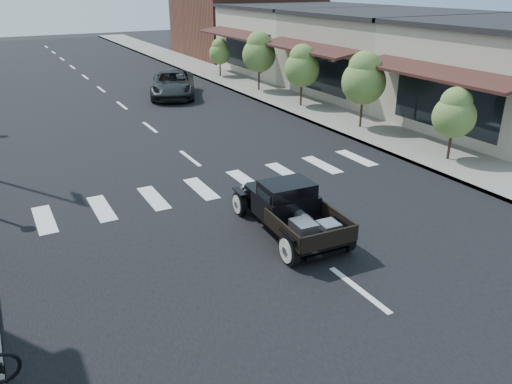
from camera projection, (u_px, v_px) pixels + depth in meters
name	position (u px, v px, depth m)	size (l,w,h in m)	color
ground	(287.00, 234.00, 13.36)	(120.00, 120.00, 0.00)	black
road	(132.00, 114.00, 25.49)	(14.00, 80.00, 0.02)	black
road_markings	(164.00, 139.00, 21.45)	(12.00, 60.00, 0.06)	silver
sidewalk_right	(275.00, 96.00, 29.21)	(3.00, 80.00, 0.15)	gray
storefront_mid	(387.00, 54.00, 29.60)	(10.00, 9.00, 4.50)	#A99E8E
storefront_far	(303.00, 40.00, 36.88)	(10.00, 9.00, 4.50)	beige
far_building_right	(246.00, 15.00, 44.70)	(11.00, 10.00, 7.00)	brown
small_tree_a	(453.00, 125.00, 18.09)	(1.54, 1.54, 2.57)	#577536
small_tree_b	(363.00, 91.00, 22.05)	(1.94, 1.94, 3.24)	#577536
small_tree_c	(302.00, 76.00, 26.06)	(1.83, 1.83, 3.04)	#577536
small_tree_d	(259.00, 62.00, 29.76)	(1.98, 1.98, 3.30)	#577536
small_tree_e	(220.00, 58.00, 34.46)	(1.46, 1.46, 2.43)	#577536
hotrod_pickup	(290.00, 209.00, 13.16)	(1.92, 4.11, 1.43)	black
second_car	(173.00, 84.00, 29.00)	(2.41, 5.23, 1.45)	black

